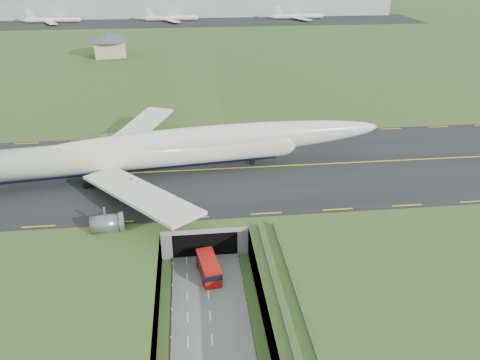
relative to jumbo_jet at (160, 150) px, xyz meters
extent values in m
plane|color=#315522|center=(8.54, -32.06, -11.73)|extent=(900.00, 900.00, 0.00)
cube|color=gray|center=(8.54, -32.06, -8.73)|extent=(800.00, 800.00, 6.00)
cube|color=slate|center=(8.54, -39.56, -11.63)|extent=(12.00, 75.00, 0.20)
cube|color=black|center=(8.54, 0.94, -5.64)|extent=(800.00, 44.00, 0.18)
cube|color=gray|center=(8.54, -13.06, -6.23)|extent=(16.00, 22.00, 1.00)
cube|color=gray|center=(1.54, -13.06, -8.73)|extent=(2.00, 22.00, 6.00)
cube|color=gray|center=(15.54, -13.06, -8.73)|extent=(2.00, 22.00, 6.00)
cube|color=black|center=(8.54, -18.06, -9.23)|extent=(12.00, 12.00, 5.00)
cube|color=#A8A8A3|center=(8.54, -24.11, -6.13)|extent=(17.00, 0.50, 0.80)
cube|color=#A8A8A3|center=(19.54, -50.56, -5.93)|extent=(3.00, 53.00, 0.50)
cube|color=gray|center=(18.14, -50.56, -5.18)|extent=(0.06, 53.00, 1.00)
cube|color=gray|center=(20.94, -50.56, -5.18)|extent=(0.06, 53.00, 1.00)
cylinder|color=#A8A8A3|center=(19.54, -48.06, -8.93)|extent=(0.90, 0.90, 5.60)
cylinder|color=#A8A8A3|center=(19.54, -36.06, -8.93)|extent=(0.90, 0.90, 5.60)
cylinder|color=silver|center=(-7.27, -0.86, -0.33)|extent=(71.40, 14.98, 6.69)
sphere|color=silver|center=(28.03, 3.31, -0.33)|extent=(7.28, 7.28, 6.56)
ellipsoid|color=silver|center=(11.79, 1.39, 1.18)|extent=(80.64, 15.55, 7.03)
ellipsoid|color=black|center=(26.99, 3.19, 0.51)|extent=(5.00, 3.46, 2.34)
cylinder|color=black|center=(-7.27, -0.86, -2.94)|extent=(67.41, 10.71, 2.81)
cube|color=silver|center=(-7.16, 16.00, -1.37)|extent=(19.10, 31.68, 2.81)
cube|color=silver|center=(-3.23, -17.23, -1.37)|extent=(24.61, 29.49, 2.81)
cylinder|color=slate|center=(-7.69, 9.10, -4.61)|extent=(5.80, 4.06, 3.45)
cylinder|color=slate|center=(-13.88, 19.42, -4.61)|extent=(5.80, 4.06, 3.45)
cylinder|color=slate|center=(-5.36, -10.63, -4.61)|extent=(5.80, 4.06, 3.45)
cylinder|color=slate|center=(-8.98, -22.12, -4.61)|extent=(5.80, 4.06, 3.45)
cylinder|color=black|center=(20.97, 2.48, -4.98)|extent=(1.20, 0.65, 1.15)
cube|color=black|center=(-11.95, -1.41, -4.82)|extent=(7.09, 8.00, 1.46)
cube|color=#AA130B|center=(8.87, -29.88, -9.95)|extent=(4.22, 8.31, 3.17)
cube|color=black|center=(8.87, -29.88, -9.31)|extent=(4.30, 8.42, 1.06)
cube|color=black|center=(8.87, -29.88, -11.27)|extent=(3.93, 7.75, 0.53)
cylinder|color=black|center=(7.95, -32.72, -11.15)|extent=(0.52, 1.00, 0.95)
cylinder|color=black|center=(7.08, -27.50, -11.15)|extent=(0.52, 1.00, 0.95)
cylinder|color=black|center=(10.66, -32.27, -11.15)|extent=(0.52, 1.00, 0.95)
cylinder|color=black|center=(9.79, -27.05, -11.15)|extent=(0.52, 1.00, 0.95)
cube|color=tan|center=(-28.69, 130.54, -2.10)|extent=(16.09, 16.09, 7.27)
cone|color=#4C4C51|center=(-28.69, 130.54, 3.35)|extent=(23.60, 23.60, 3.63)
cube|color=#B2B2B2|center=(8.54, 267.94, 1.77)|extent=(300.00, 22.00, 15.00)
cube|color=black|center=(8.54, 237.94, -5.59)|extent=(320.00, 50.00, 0.08)
cylinder|color=silver|center=(-81.31, 242.94, -3.55)|extent=(34.00, 3.20, 3.20)
cylinder|color=silver|center=(-2.66, 242.94, -3.55)|extent=(34.00, 3.20, 3.20)
cylinder|color=silver|center=(85.68, 242.94, -3.55)|extent=(34.00, 3.20, 3.20)
ellipsoid|color=slate|center=(128.54, 397.94, -15.73)|extent=(260.00, 91.00, 44.00)
camera|label=1|loc=(6.98, -95.93, 39.94)|focal=35.00mm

